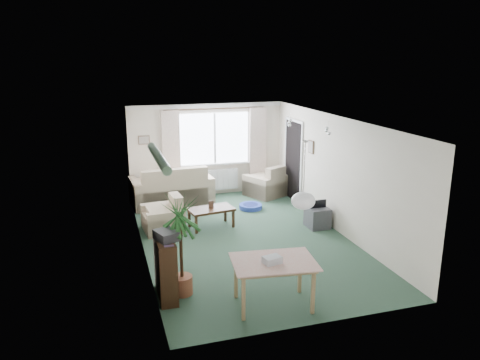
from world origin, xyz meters
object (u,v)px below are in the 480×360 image
object	(u,v)px
sofa	(171,184)
dining_table	(273,284)
armchair_left	(163,213)
tv_cube	(317,217)
houseplant	(181,246)
armchair_corner	(266,180)
bookshelf	(166,268)
pet_bed	(250,207)
coffee_table	(211,218)

from	to	relation	value
sofa	dining_table	bearing A→B (deg)	92.36
armchair_left	tv_cube	size ratio (longest dim) A/B	1.73
houseplant	dining_table	xyz separation A→B (m)	(1.22, -0.73, -0.45)
tv_cube	dining_table	bearing A→B (deg)	-127.14
armchair_corner	houseplant	world-z (taller)	houseplant
dining_table	bookshelf	bearing A→B (deg)	153.85
pet_bed	sofa	bearing A→B (deg)	150.67
armchair_left	armchair_corner	bearing A→B (deg)	116.19
armchair_left	houseplant	xyz separation A→B (m)	(-0.09, -2.83, 0.43)
sofa	armchair_corner	bearing A→B (deg)	174.71
coffee_table	dining_table	xyz separation A→B (m)	(0.11, -3.43, 0.13)
tv_cube	armchair_corner	bearing A→B (deg)	95.11
coffee_table	houseplant	distance (m)	2.98
armchair_corner	coffee_table	xyz separation A→B (m)	(-1.94, -1.89, -0.20)
armchair_corner	coffee_table	size ratio (longest dim) A/B	0.97
tv_cube	pet_bed	size ratio (longest dim) A/B	0.88
sofa	coffee_table	xyz separation A→B (m)	(0.55, -1.92, -0.28)
armchair_corner	armchair_left	size ratio (longest dim) A/B	1.10
sofa	armchair_corner	xyz separation A→B (m)	(2.49, -0.02, -0.08)
armchair_corner	dining_table	xyz separation A→B (m)	(-1.82, -5.33, -0.06)
sofa	dining_table	xyz separation A→B (m)	(0.66, -5.35, -0.14)
sofa	houseplant	size ratio (longest dim) A/B	1.22
sofa	pet_bed	world-z (taller)	sofa
houseplant	pet_bed	size ratio (longest dim) A/B	2.92
sofa	tv_cube	distance (m)	3.76
sofa	coffee_table	world-z (taller)	sofa
coffee_table	bookshelf	distance (m)	3.04
sofa	tv_cube	world-z (taller)	sofa
bookshelf	armchair_left	bearing A→B (deg)	83.34
armchair_left	bookshelf	distance (m)	2.86
sofa	coffee_table	bearing A→B (deg)	101.35
bookshelf	coffee_table	bearing A→B (deg)	63.61
armchair_corner	armchair_left	xyz separation A→B (m)	(-2.95, -1.77, -0.04)
bookshelf	pet_bed	world-z (taller)	bookshelf
tv_cube	bookshelf	bearing A→B (deg)	-150.29
bookshelf	dining_table	bearing A→B (deg)	-25.97
pet_bed	bookshelf	bearing A→B (deg)	-124.97
coffee_table	pet_bed	world-z (taller)	coffee_table
sofa	houseplant	xyz separation A→B (m)	(-0.56, -4.62, 0.31)
armchair_left	tv_cube	bearing A→B (deg)	71.58
sofa	bookshelf	world-z (taller)	sofa
coffee_table	dining_table	size ratio (longest dim) A/B	0.86
armchair_left	coffee_table	distance (m)	1.04
bookshelf	tv_cube	world-z (taller)	bookshelf
armchair_corner	armchair_left	bearing A→B (deg)	5.33
bookshelf	dining_table	size ratio (longest dim) A/B	0.86
sofa	armchair_left	bearing A→B (deg)	70.74
coffee_table	pet_bed	bearing A→B (deg)	38.06
sofa	bookshelf	xyz separation A→B (m)	(-0.80, -4.63, -0.01)
coffee_table	bookshelf	world-z (taller)	bookshelf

